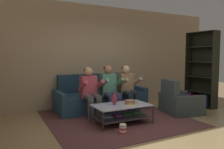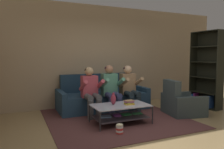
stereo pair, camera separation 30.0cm
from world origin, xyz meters
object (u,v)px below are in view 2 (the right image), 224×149
(couch, at_px, (102,98))
(person_seated_right, at_px, (130,87))
(vase, at_px, (113,99))
(book_stack, at_px, (129,102))
(bookshelf, at_px, (206,78))
(person_seated_middle, at_px, (111,88))
(person_seated_left, at_px, (91,90))
(popcorn_tub, at_px, (120,129))
(armchair, at_px, (182,104))
(coffee_table, at_px, (120,111))

(couch, distance_m, person_seated_right, 0.87)
(vase, height_order, book_stack, vase)
(couch, bearing_deg, bookshelf, -20.02)
(person_seated_middle, xyz_separation_m, vase, (-0.26, -0.72, -0.14))
(person_seated_right, distance_m, bookshelf, 2.26)
(person_seated_left, distance_m, book_stack, 1.04)
(couch, height_order, person_seated_middle, person_seated_middle)
(bookshelf, xyz_separation_m, popcorn_tub, (-3.16, -0.96, -0.73))
(person_seated_left, xyz_separation_m, armchair, (2.11, -0.75, -0.38))
(coffee_table, bearing_deg, book_stack, -15.22)
(coffee_table, distance_m, vase, 0.30)
(person_seated_left, height_order, armchair, person_seated_left)
(person_seated_left, bearing_deg, coffee_table, -63.05)
(bookshelf, bearing_deg, vase, -174.13)
(person_seated_middle, height_order, person_seated_right, person_seated_middle)
(person_seated_right, height_order, book_stack, person_seated_right)
(person_seated_right, xyz_separation_m, vase, (-0.78, -0.71, -0.13))
(couch, height_order, armchair, couch)
(person_seated_left, xyz_separation_m, vase, (0.27, -0.71, -0.12))
(coffee_table, bearing_deg, popcorn_tub, -117.25)
(coffee_table, bearing_deg, person_seated_right, 50.54)
(vase, xyz_separation_m, armchair, (1.84, -0.04, -0.25))
(bookshelf, height_order, popcorn_tub, bookshelf)
(bookshelf, bearing_deg, person_seated_right, 169.58)
(bookshelf, bearing_deg, popcorn_tub, -163.16)
(vase, bearing_deg, person_seated_left, 110.65)
(person_seated_right, relative_size, bookshelf, 0.56)
(person_seated_left, distance_m, bookshelf, 3.29)
(person_seated_middle, bearing_deg, popcorn_tub, -107.12)
(person_seated_left, bearing_deg, book_stack, -55.08)
(person_seated_middle, height_order, bookshelf, bookshelf)
(bookshelf, distance_m, armchair, 1.33)
(book_stack, bearing_deg, couch, 92.39)
(couch, bearing_deg, popcorn_tub, -102.14)
(armchair, bearing_deg, coffee_table, -178.88)
(person_seated_middle, height_order, book_stack, person_seated_middle)
(person_seated_left, bearing_deg, bookshelf, -7.08)
(coffee_table, bearing_deg, person_seated_left, 116.95)
(popcorn_tub, bearing_deg, person_seated_middle, 72.88)
(person_seated_left, xyz_separation_m, person_seated_middle, (0.52, 0.00, 0.02))
(armchair, height_order, popcorn_tub, armchair)
(person_seated_middle, xyz_separation_m, person_seated_right, (0.52, -0.00, -0.01))
(person_seated_left, relative_size, popcorn_tub, 6.04)
(person_seated_middle, relative_size, armchair, 1.28)
(person_seated_middle, xyz_separation_m, armchair, (1.58, -0.76, -0.39))
(person_seated_left, bearing_deg, person_seated_middle, 0.37)
(couch, xyz_separation_m, bookshelf, (2.74, -1.00, 0.53))
(person_seated_middle, bearing_deg, person_seated_right, -0.16)
(vase, xyz_separation_m, bookshelf, (2.99, 0.31, 0.31))
(coffee_table, height_order, popcorn_tub, coffee_table)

